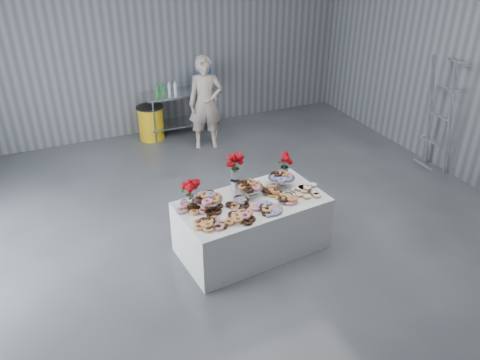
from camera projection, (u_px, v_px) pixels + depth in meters
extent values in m
plane|color=#3D4045|center=(259.00, 246.00, 6.42)|extent=(9.00, 9.00, 0.00)
cube|color=slate|center=(158.00, 32.00, 9.01)|extent=(8.00, 0.04, 4.00)
cube|color=white|center=(252.00, 225.00, 6.20)|extent=(1.99, 1.18, 0.75)
cube|color=silver|center=(181.00, 93.00, 9.34)|extent=(1.50, 0.60, 0.04)
cube|color=silver|center=(183.00, 122.00, 9.65)|extent=(1.40, 0.55, 0.03)
cylinder|color=silver|center=(154.00, 123.00, 9.13)|extent=(0.04, 0.04, 0.86)
cylinder|color=silver|center=(216.00, 113.00, 9.59)|extent=(0.04, 0.04, 0.86)
cylinder|color=silver|center=(148.00, 114.00, 9.53)|extent=(0.04, 0.04, 0.86)
cylinder|color=silver|center=(208.00, 105.00, 9.99)|extent=(0.04, 0.04, 0.86)
cylinder|color=silver|center=(208.00, 203.00, 5.86)|extent=(0.06, 0.06, 0.12)
cylinder|color=silver|center=(208.00, 199.00, 5.83)|extent=(0.36, 0.36, 0.01)
cylinder|color=silver|center=(250.00, 191.00, 6.12)|extent=(0.06, 0.06, 0.12)
cylinder|color=silver|center=(250.00, 187.00, 6.09)|extent=(0.36, 0.36, 0.01)
cylinder|color=silver|center=(281.00, 182.00, 6.34)|extent=(0.06, 0.06, 0.12)
cylinder|color=silver|center=(281.00, 178.00, 6.30)|extent=(0.36, 0.36, 0.01)
cylinder|color=white|center=(190.00, 202.00, 5.84)|extent=(0.11, 0.11, 0.18)
cylinder|color=#1E5919|center=(190.00, 193.00, 5.77)|extent=(0.04, 0.04, 0.18)
cylinder|color=white|center=(284.00, 173.00, 6.50)|extent=(0.11, 0.11, 0.18)
cylinder|color=#1E5919|center=(285.00, 164.00, 6.44)|extent=(0.04, 0.04, 0.18)
cylinder|color=silver|center=(235.00, 185.00, 6.22)|extent=(0.14, 0.14, 0.15)
cylinder|color=white|center=(235.00, 174.00, 6.14)|extent=(0.11, 0.11, 0.18)
cylinder|color=#1E5919|center=(235.00, 166.00, 6.08)|extent=(0.04, 0.04, 0.18)
cylinder|color=#456FEC|center=(204.00, 79.00, 9.41)|extent=(0.28, 0.28, 0.40)
sphere|color=#456FEC|center=(203.00, 66.00, 9.28)|extent=(0.20, 0.20, 0.20)
imported|color=#CC8C93|center=(206.00, 103.00, 8.79)|extent=(0.74, 0.59, 1.77)
cylinder|color=gold|center=(151.00, 123.00, 9.37)|extent=(0.49, 0.49, 0.66)
cylinder|color=black|center=(150.00, 107.00, 9.21)|extent=(0.53, 0.53, 0.02)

